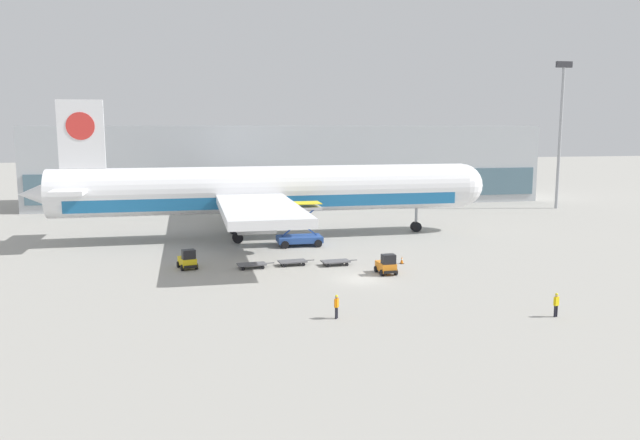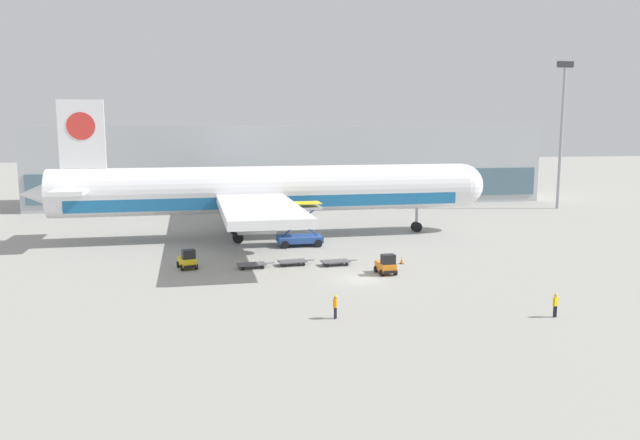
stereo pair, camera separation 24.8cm
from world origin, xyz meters
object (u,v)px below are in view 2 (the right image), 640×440
(airplane_main, at_px, (262,191))
(scissor_lift_loader, at_px, (300,229))
(ground_crew_far, at_px, (335,305))
(baggage_dolly_lead, at_px, (252,264))
(ground_crew_near, at_px, (555,303))
(baggage_dolly_third, at_px, (336,262))
(baggage_tug_foreground, at_px, (386,265))
(baggage_dolly_second, at_px, (292,262))
(baggage_tug_mid, at_px, (187,260))
(light_mast, at_px, (562,125))
(traffic_cone_near, at_px, (402,260))

(airplane_main, xyz_separation_m, scissor_lift_loader, (3.71, -6.31, -3.88))
(scissor_lift_loader, height_order, ground_crew_far, scissor_lift_loader)
(baggage_dolly_lead, bearing_deg, ground_crew_near, -49.83)
(airplane_main, bearing_deg, ground_crew_far, -87.79)
(baggage_dolly_third, bearing_deg, ground_crew_far, -107.97)
(baggage_tug_foreground, height_order, baggage_dolly_third, baggage_tug_foreground)
(baggage_dolly_lead, relative_size, baggage_dolly_third, 1.00)
(baggage_dolly_second, height_order, ground_crew_near, ground_crew_near)
(baggage_tug_mid, distance_m, baggage_dolly_lead, 6.35)
(light_mast, bearing_deg, baggage_tug_foreground, -136.86)
(baggage_dolly_second, relative_size, ground_crew_far, 2.09)
(baggage_tug_foreground, bearing_deg, traffic_cone_near, 140.60)
(airplane_main, relative_size, scissor_lift_loader, 11.08)
(light_mast, relative_size, baggage_dolly_third, 6.51)
(traffic_cone_near, bearing_deg, ground_crew_far, -122.70)
(airplane_main, relative_size, baggage_dolly_second, 15.45)
(traffic_cone_near, bearing_deg, baggage_tug_mid, 174.75)
(airplane_main, distance_m, baggage_dolly_third, 19.06)
(baggage_tug_foreground, bearing_deg, baggage_dolly_third, -142.63)
(baggage_tug_foreground, xyz_separation_m, baggage_dolly_lead, (-12.40, 4.87, -0.49))
(scissor_lift_loader, height_order, baggage_dolly_third, scissor_lift_loader)
(ground_crew_near, distance_m, traffic_cone_near, 20.09)
(baggage_tug_foreground, xyz_separation_m, baggage_dolly_second, (-8.23, 5.41, -0.49))
(baggage_dolly_second, bearing_deg, light_mast, 28.74)
(traffic_cone_near, bearing_deg, ground_crew_near, -74.42)
(scissor_lift_loader, relative_size, baggage_tug_mid, 1.93)
(baggage_dolly_third, xyz_separation_m, traffic_cone_near, (6.82, -0.59, -0.01))
(airplane_main, bearing_deg, light_mast, 18.27)
(scissor_lift_loader, height_order, baggage_dolly_second, scissor_lift_loader)
(scissor_lift_loader, xyz_separation_m, baggage_tug_mid, (-12.80, -9.69, -1.09))
(baggage_dolly_third, height_order, ground_crew_near, ground_crew_near)
(light_mast, bearing_deg, baggage_dolly_lead, -147.49)
(light_mast, height_order, baggage_dolly_lead, light_mast)
(airplane_main, relative_size, baggage_tug_mid, 21.38)
(airplane_main, bearing_deg, ground_crew_near, -65.24)
(airplane_main, bearing_deg, scissor_lift_loader, -60.32)
(light_mast, bearing_deg, ground_crew_near, -121.85)
(airplane_main, height_order, baggage_tug_foreground, airplane_main)
(baggage_dolly_lead, bearing_deg, baggage_tug_foreground, -26.89)
(ground_crew_far, height_order, traffic_cone_near, ground_crew_far)
(scissor_lift_loader, xyz_separation_m, ground_crew_far, (-1.92, -28.23, -0.90))
(baggage_dolly_second, distance_m, baggage_dolly_third, 4.37)
(airplane_main, distance_m, baggage_dolly_lead, 18.15)
(baggage_dolly_second, bearing_deg, baggage_tug_mid, 171.56)
(scissor_lift_loader, distance_m, baggage_tug_foreground, 16.73)
(baggage_tug_foreground, xyz_separation_m, traffic_cone_near, (2.88, 3.97, -0.50))
(baggage_tug_foreground, bearing_deg, airplane_main, -159.95)
(scissor_lift_loader, bearing_deg, airplane_main, 119.68)
(baggage_tug_mid, relative_size, baggage_dolly_lead, 0.72)
(airplane_main, relative_size, baggage_tug_foreground, 22.90)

